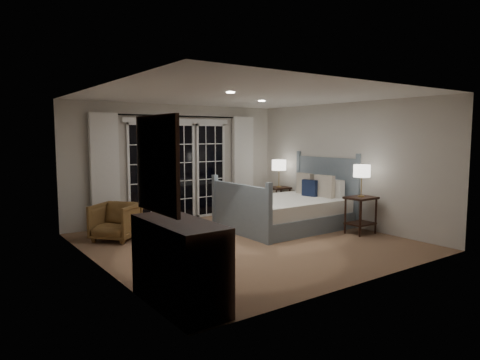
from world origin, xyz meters
TOP-DOWN VIEW (x-y plane):
  - floor at (0.00, 0.00)m, footprint 5.00×5.00m
  - ceiling at (0.00, 0.00)m, footprint 5.00×5.00m
  - wall_left at (-2.50, 0.00)m, footprint 0.02×5.00m
  - wall_right at (2.50, 0.00)m, footprint 0.02×5.00m
  - wall_back at (0.00, 2.50)m, footprint 5.00×0.02m
  - wall_front at (0.00, -2.50)m, footprint 5.00×0.02m
  - french_doors at (0.00, 2.46)m, footprint 2.50×0.04m
  - curtain_rod at (0.00, 2.40)m, footprint 3.50×0.03m
  - curtain_left at (-1.65, 2.38)m, footprint 0.55×0.10m
  - curtain_right at (1.65, 2.38)m, footprint 0.55×0.10m
  - downlight_a at (0.80, 0.60)m, footprint 0.12×0.12m
  - downlight_b at (-0.60, -0.40)m, footprint 0.12×0.12m
  - bed at (1.41, 0.49)m, footprint 2.35×1.69m
  - nightstand_left at (2.13, -0.72)m, footprint 0.54×0.43m
  - nightstand_right at (2.21, 1.71)m, footprint 0.49×0.39m
  - lamp_left at (2.13, -0.72)m, footprint 0.31×0.31m
  - lamp_right at (2.21, 1.71)m, footprint 0.33×0.33m
  - armchair at (-1.78, 1.48)m, footprint 1.00×1.00m
  - dresser at (-2.23, -1.80)m, footprint 0.56×1.32m
  - mirror at (-2.47, -1.80)m, footprint 0.05×0.85m

SIDE VIEW (x-z plane):
  - floor at x=0.00m, z-range 0.00..0.00m
  - armchair at x=-1.78m, z-range 0.00..0.66m
  - bed at x=1.41m, z-range -0.35..1.03m
  - nightstand_right at x=2.21m, z-range 0.10..0.74m
  - nightstand_left at x=2.13m, z-range 0.11..0.81m
  - dresser at x=-2.23m, z-range 0.00..0.94m
  - french_doors at x=0.00m, z-range -0.01..2.19m
  - lamp_right at x=2.21m, z-range 0.83..1.47m
  - curtain_left at x=-1.65m, z-range 0.02..2.27m
  - curtain_right at x=1.65m, z-range 0.02..2.27m
  - lamp_left at x=2.13m, z-range 0.88..1.48m
  - wall_left at x=-2.50m, z-range 0.00..2.50m
  - wall_right at x=2.50m, z-range 0.00..2.50m
  - wall_back at x=0.00m, z-range 0.00..2.50m
  - wall_front at x=0.00m, z-range 0.00..2.50m
  - mirror at x=-2.47m, z-range 1.05..2.05m
  - curtain_rod at x=0.00m, z-range 2.23..2.27m
  - downlight_a at x=0.80m, z-range 2.48..2.50m
  - downlight_b at x=-0.60m, z-range 2.48..2.50m
  - ceiling at x=0.00m, z-range 2.50..2.50m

